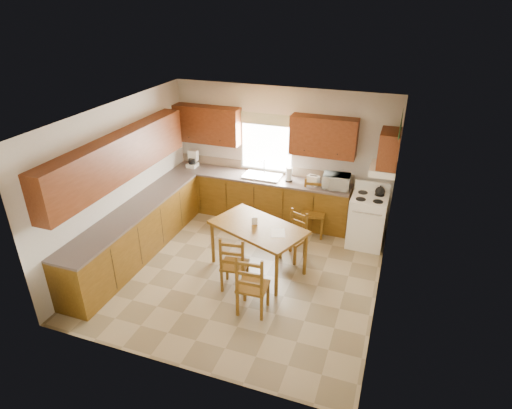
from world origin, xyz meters
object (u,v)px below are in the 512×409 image
(stove, at_px, (367,221))
(chair_far_left, at_px, (293,237))
(chair_near_left, at_px, (253,282))
(chair_far_right, at_px, (313,210))
(dining_table, at_px, (258,247))
(chair_near_right, at_px, (235,262))
(microwave, at_px, (336,181))

(stove, relative_size, chair_far_left, 1.08)
(chair_near_left, relative_size, chair_far_left, 1.15)
(chair_far_right, bearing_deg, dining_table, -120.34)
(chair_near_right, relative_size, chair_far_right, 0.90)
(chair_near_left, distance_m, chair_far_right, 2.54)
(stove, xyz_separation_m, dining_table, (-1.65, -1.44, -0.06))
(chair_near_left, distance_m, chair_far_left, 1.57)
(dining_table, xyz_separation_m, chair_far_right, (0.62, 1.45, 0.12))
(chair_far_right, bearing_deg, microwave, 33.11)
(stove, relative_size, chair_far_right, 0.89)
(chair_far_left, bearing_deg, chair_near_left, -75.49)
(dining_table, xyz_separation_m, chair_near_left, (0.30, -1.07, 0.10))
(chair_far_left, relative_size, chair_far_right, 0.82)
(stove, distance_m, chair_far_left, 1.50)
(stove, bearing_deg, chair_far_left, -140.00)
(stove, relative_size, dining_table, 0.62)
(chair_near_right, relative_size, chair_far_left, 1.09)
(chair_near_right, bearing_deg, stove, -139.81)
(microwave, relative_size, dining_table, 0.30)
(stove, xyz_separation_m, chair_near_right, (-1.82, -2.06, 0.00))
(stove, height_order, dining_table, stove)
(microwave, distance_m, chair_far_left, 1.48)
(chair_near_right, distance_m, chair_far_right, 2.22)
(chair_near_right, bearing_deg, microwave, -124.14)
(chair_near_left, height_order, chair_far_left, chair_near_left)
(chair_near_right, height_order, chair_far_left, chair_near_right)
(microwave, xyz_separation_m, chair_far_right, (-0.35, -0.29, -0.52))
(dining_table, height_order, chair_far_right, chair_far_right)
(stove, relative_size, microwave, 2.04)
(microwave, relative_size, chair_near_left, 0.46)
(stove, height_order, chair_far_right, chair_far_right)
(microwave, bearing_deg, chair_far_left, -114.77)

